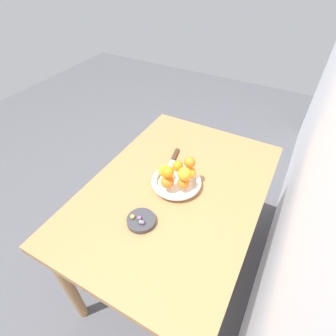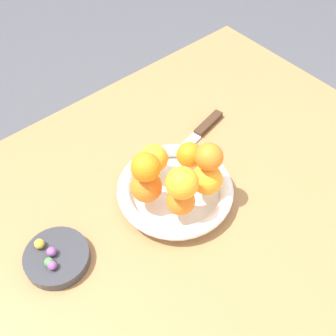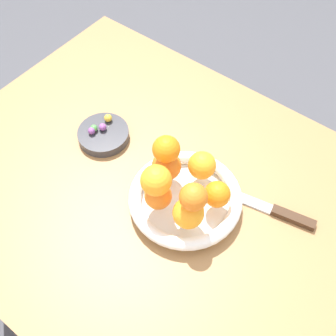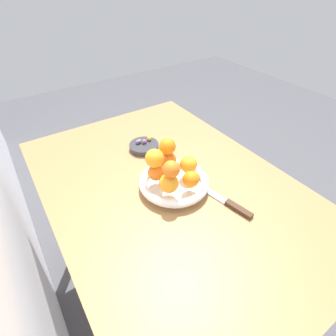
% 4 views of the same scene
% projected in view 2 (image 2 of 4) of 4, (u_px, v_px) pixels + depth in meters
% --- Properties ---
extents(ground_plane, '(6.00, 6.00, 0.00)m').
position_uv_depth(ground_plane, '(169.00, 330.00, 1.41)').
color(ground_plane, '#4C4C51').
extents(dining_table, '(1.10, 0.76, 0.74)m').
position_uv_depth(dining_table, '(169.00, 227.00, 0.91)').
color(dining_table, '#9E7042').
rests_on(dining_table, ground_plane).
extents(fruit_bowl, '(0.23, 0.23, 0.04)m').
position_uv_depth(fruit_bowl, '(175.00, 190.00, 0.83)').
color(fruit_bowl, white).
rests_on(fruit_bowl, dining_table).
extents(candy_dish, '(0.12, 0.12, 0.02)m').
position_uv_depth(candy_dish, '(57.00, 258.00, 0.75)').
color(candy_dish, '#333338').
rests_on(candy_dish, dining_table).
extents(orange_0, '(0.05, 0.05, 0.05)m').
position_uv_depth(orange_0, '(189.00, 155.00, 0.84)').
color(orange_0, orange).
rests_on(orange_0, fruit_bowl).
extents(orange_1, '(0.06, 0.06, 0.06)m').
position_uv_depth(orange_1, '(154.00, 158.00, 0.83)').
color(orange_1, orange).
rests_on(orange_1, fruit_bowl).
extents(orange_2, '(0.06, 0.06, 0.06)m').
position_uv_depth(orange_2, '(146.00, 187.00, 0.78)').
color(orange_2, orange).
rests_on(orange_2, fruit_bowl).
extents(orange_3, '(0.05, 0.05, 0.05)m').
position_uv_depth(orange_3, '(181.00, 201.00, 0.76)').
color(orange_3, orange).
rests_on(orange_3, fruit_bowl).
extents(orange_4, '(0.06, 0.06, 0.06)m').
position_uv_depth(orange_4, '(207.00, 179.00, 0.79)').
color(orange_4, orange).
rests_on(orange_4, fruit_bowl).
extents(orange_5, '(0.05, 0.05, 0.05)m').
position_uv_depth(orange_5, '(209.00, 157.00, 0.75)').
color(orange_5, orange).
rests_on(orange_5, orange_4).
extents(orange_6, '(0.06, 0.06, 0.06)m').
position_uv_depth(orange_6, '(182.00, 183.00, 0.72)').
color(orange_6, orange).
rests_on(orange_6, orange_3).
extents(orange_7, '(0.05, 0.05, 0.05)m').
position_uv_depth(orange_7, '(146.00, 167.00, 0.74)').
color(orange_7, orange).
rests_on(orange_7, orange_2).
extents(candy_ball_0, '(0.02, 0.02, 0.02)m').
position_uv_depth(candy_ball_0, '(39.00, 244.00, 0.75)').
color(candy_ball_0, gold).
rests_on(candy_ball_0, candy_dish).
extents(candy_ball_1, '(0.02, 0.02, 0.02)m').
position_uv_depth(candy_ball_1, '(49.00, 262.00, 0.73)').
color(candy_ball_1, '#4C9947').
rests_on(candy_ball_1, candy_dish).
extents(candy_ball_2, '(0.02, 0.02, 0.02)m').
position_uv_depth(candy_ball_2, '(52.00, 265.00, 0.72)').
color(candy_ball_2, '#8C4C99').
rests_on(candy_ball_2, candy_dish).
extents(candy_ball_3, '(0.02, 0.02, 0.02)m').
position_uv_depth(candy_ball_3, '(51.00, 252.00, 0.74)').
color(candy_ball_3, '#8C4C99').
rests_on(candy_ball_3, candy_dish).
extents(knife, '(0.26, 0.07, 0.01)m').
position_uv_depth(knife, '(193.00, 139.00, 0.95)').
color(knife, '#3F2819').
rests_on(knife, dining_table).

